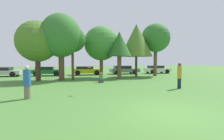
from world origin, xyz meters
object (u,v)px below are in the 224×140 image
parked_car_silver (4,71)px  parked_car_grey (124,70)px  person_thrower (27,82)px  frisbee (90,67)px  person_catcher (179,75)px  tree_0 (37,42)px  bystander_sitting (101,78)px  tree_1 (61,36)px  tree_3 (101,44)px  tree_5 (136,40)px  parked_car_yellow (87,70)px  tree_4 (119,44)px  parked_car_green (47,71)px  tree_6 (156,38)px  tree_2 (72,39)px  parked_car_white (157,69)px

parked_car_silver → parked_car_grey: 16.18m
person_thrower → frisbee: 3.45m
person_catcher → tree_0: size_ratio=0.31×
bystander_sitting → tree_1: bearing=143.1°
person_catcher → tree_3: (-4.04, 9.16, 3.08)m
tree_5 → parked_car_yellow: size_ratio=1.52×
parked_car_silver → tree_0: bearing=-46.5°
tree_3 → tree_4: bearing=-42.2°
parked_car_green → person_catcher: bearing=-48.9°
bystander_sitting → parked_car_silver: size_ratio=0.23×
tree_6 → parked_car_grey: size_ratio=1.54×
person_catcher → tree_1: bearing=-46.0°
person_thrower → parked_car_grey: bearing=50.2°
person_catcher → parked_car_silver: size_ratio=0.45×
person_catcher → tree_2: 11.06m
tree_6 → parked_car_silver: tree_6 is taller
tree_2 → tree_4: bearing=-0.0°
tree_0 → tree_3: 6.93m
person_catcher → parked_car_green: 16.95m
tree_0 → tree_6: tree_6 is taller
tree_1 → parked_car_green: 7.36m
tree_2 → parked_car_green: (-3.33, 5.58, -3.55)m
tree_3 → tree_0: bearing=-165.7°
bystander_sitting → tree_0: bearing=153.6°
person_catcher → frisbee: person_catcher is taller
frisbee → tree_2: tree_2 is taller
tree_6 → parked_car_yellow: size_ratio=1.60×
tree_4 → tree_1: bearing=-177.2°
person_catcher → tree_4: 8.40m
tree_1 → parked_car_silver: size_ratio=1.66×
tree_5 → parked_car_grey: tree_5 is taller
tree_0 → tree_2: 3.39m
parked_car_yellow → parked_car_white: size_ratio=1.06×
parked_car_green → frisbee: bearing=-70.3°
tree_5 → tree_6: size_ratio=0.95×
tree_3 → parked_car_yellow: bearing=108.8°
tree_1 → tree_2: 1.19m
person_thrower → tree_3: tree_3 is taller
tree_0 → bystander_sitting: bearing=-26.4°
parked_car_white → bystander_sitting: bearing=-137.4°
tree_3 → parked_car_yellow: (-1.41, 4.14, -3.37)m
tree_3 → parked_car_silver: size_ratio=1.50×
person_catcher → tree_0: (-10.76, 7.46, 2.93)m
bystander_sitting → tree_2: size_ratio=0.17×
tree_0 → parked_car_grey: size_ratio=1.33×
tree_5 → parked_car_grey: (-0.03, 4.86, -3.85)m
parked_car_yellow → tree_0: bearing=-130.3°
tree_6 → tree_3: bearing=-176.5°
parked_car_white → tree_3: bearing=-153.1°
frisbee → parked_car_silver: size_ratio=0.06×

